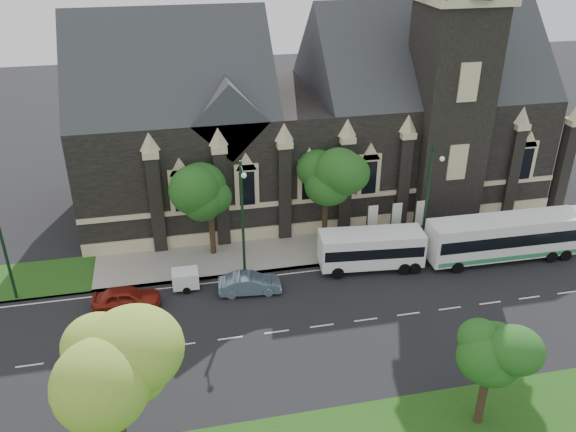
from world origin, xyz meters
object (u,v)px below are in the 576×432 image
object	(u,v)px
tree_park_east	(493,350)
street_lamp_far	(0,237)
tree_walk_left	(212,187)
sedan	(250,284)
tree_park_near	(117,367)
tree_walk_right	(328,175)
banner_flag_left	(370,221)
banner_flag_center	(394,218)
box_trailer	(186,279)
street_lamp_near	(428,195)
car_far_red	(126,298)
tour_coach	(504,237)
shuttle_bus	(371,248)
street_lamp_mid	(243,213)
banner_flag_right	(418,216)

from	to	relation	value
tree_park_east	street_lamp_far	size ratio (longest dim) A/B	0.70
tree_walk_left	sedan	bearing A→B (deg)	-73.21
tree_park_near	tree_park_east	world-z (taller)	tree_park_near
tree_walk_right	sedan	distance (m)	10.66
tree_park_near	tree_walk_right	size ratio (longest dim) A/B	1.10
tree_park_east	banner_flag_left	xyz separation A→B (m)	(0.11, 18.32, -2.24)
banner_flag_center	box_trailer	distance (m)	16.98
street_lamp_near	box_trailer	world-z (taller)	street_lamp_near
sedan	box_trailer	bearing A→B (deg)	76.27
tree_walk_left	box_trailer	world-z (taller)	tree_walk_left
street_lamp_far	car_far_red	world-z (taller)	street_lamp_far
tree_park_east	banner_flag_left	size ratio (longest dim) A/B	1.57
tree_park_near	tree_park_east	bearing A→B (deg)	-1.77
tree_park_near	banner_flag_left	world-z (taller)	tree_park_near
tour_coach	shuttle_bus	distance (m)	10.35
tree_park_near	tree_park_east	size ratio (longest dim) A/B	1.36
street_lamp_mid	shuttle_bus	xyz separation A→B (m)	(9.40, -1.01, -3.40)
tree_park_near	banner_flag_left	bearing A→B (deg)	44.54
tree_walk_left	car_far_red	world-z (taller)	tree_walk_left
street_lamp_far	banner_flag_right	distance (m)	30.47
street_lamp_mid	street_lamp_far	world-z (taller)	same
street_lamp_mid	banner_flag_center	bearing A→B (deg)	8.82
street_lamp_mid	box_trailer	xyz separation A→B (m)	(-4.38, -0.89, -4.30)
banner_flag_center	sedan	size ratio (longest dim) A/B	0.91
street_lamp_near	car_far_red	xyz separation A→B (m)	(-22.43, -2.36, -4.34)
tour_coach	sedan	xyz separation A→B (m)	(-19.70, -0.46, -1.17)
street_lamp_mid	tree_park_east	bearing A→B (deg)	-58.21
tree_walk_left	car_far_red	size ratio (longest dim) A/B	1.69
street_lamp_far	box_trailer	size ratio (longest dim) A/B	3.35
street_lamp_near	sedan	xyz separation A→B (m)	(-14.00, -2.35, -4.39)
banner_flag_right	tree_park_east	bearing A→B (deg)	-102.65
banner_flag_center	car_far_red	size ratio (longest dim) A/B	0.88
tour_coach	banner_flag_right	bearing A→B (deg)	145.77
tree_park_east	street_lamp_far	xyz separation A→B (m)	(-26.18, 16.42, 0.49)
tree_walk_right	banner_flag_center	size ratio (longest dim) A/B	1.95
banner_flag_center	box_trailer	size ratio (longest dim) A/B	1.49
tree_park_east	street_lamp_near	size ratio (longest dim) A/B	0.70
street_lamp_near	tour_coach	bearing A→B (deg)	-18.27
banner_flag_left	sedan	world-z (taller)	banner_flag_left
tour_coach	box_trailer	world-z (taller)	tour_coach
street_lamp_near	tour_coach	world-z (taller)	street_lamp_near
tree_park_east	tour_coach	distance (m)	17.59
street_lamp_far	box_trailer	world-z (taller)	street_lamp_far
tree_park_east	sedan	distance (m)	17.80
banner_flag_center	shuttle_bus	world-z (taller)	banner_flag_center
street_lamp_mid	banner_flag_center	distance (m)	12.73
tree_park_east	tree_walk_left	distance (m)	23.36
sedan	banner_flag_center	bearing A→B (deg)	-66.29
street_lamp_mid	street_lamp_far	bearing A→B (deg)	180.00
tree_walk_right	street_lamp_near	distance (m)	7.72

